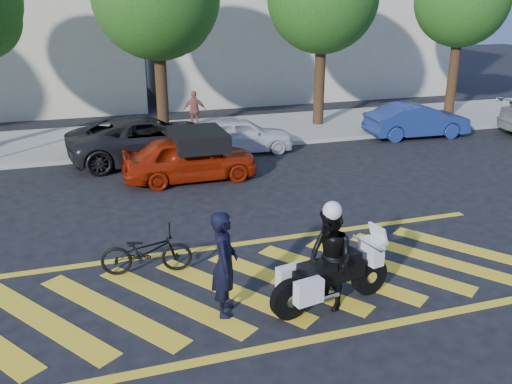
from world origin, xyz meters
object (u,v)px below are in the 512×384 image
object	(u,v)px
red_convertible	(190,158)
parked_mid_right	(242,135)
police_motorcycle	(330,276)
officer_bike	(225,264)
bicycle	(146,251)
officer_moto	(330,259)
parked_right	(417,120)
parked_mid_left	(149,139)

from	to	relation	value
red_convertible	parked_mid_right	distance (m)	3.42
police_motorcycle	officer_bike	bearing A→B (deg)	158.03
officer_bike	bicycle	distance (m)	2.24
police_motorcycle	officer_moto	world-z (taller)	officer_moto
police_motorcycle	parked_mid_right	xyz separation A→B (m)	(1.39, 10.24, 0.03)
officer_moto	officer_bike	bearing A→B (deg)	-111.85
red_convertible	parked_right	bearing A→B (deg)	-75.65
police_motorcycle	parked_mid_left	distance (m)	10.41
police_motorcycle	parked_mid_left	xyz separation A→B (m)	(-1.83, 10.24, 0.15)
officer_bike	officer_moto	xyz separation A→B (m)	(1.79, -0.35, -0.03)
officer_bike	parked_mid_right	distance (m)	10.40
officer_bike	parked_mid_right	size ratio (longest dim) A/B	0.52
parked_mid_left	parked_mid_right	size ratio (longest dim) A/B	1.46
officer_bike	parked_right	size ratio (longest dim) A/B	0.47
red_convertible	officer_moto	bearing A→B (deg)	-173.62
officer_moto	parked_mid_left	bearing A→B (deg)	179.08
bicycle	parked_right	size ratio (longest dim) A/B	0.44
red_convertible	parked_mid_left	distance (m)	2.65
bicycle	parked_mid_left	world-z (taller)	parked_mid_left
bicycle	parked_mid_right	xyz separation A→B (m)	(4.31, 8.00, 0.15)
officer_moto	parked_mid_right	bearing A→B (deg)	161.21
bicycle	police_motorcycle	xyz separation A→B (m)	(2.92, -2.24, 0.12)
police_motorcycle	officer_moto	xyz separation A→B (m)	(-0.02, 0.01, 0.33)
parked_mid_left	parked_mid_right	world-z (taller)	parked_mid_left
officer_moto	parked_mid_right	world-z (taller)	officer_moto
parked_right	parked_mid_left	bearing A→B (deg)	93.46
police_motorcycle	parked_right	world-z (taller)	parked_right
officer_bike	parked_mid_left	xyz separation A→B (m)	(-0.02, 9.89, -0.21)
officer_moto	parked_right	distance (m)	13.33
bicycle	parked_mid_right	bearing A→B (deg)	-20.02
officer_moto	parked_mid_right	distance (m)	10.34
police_motorcycle	red_convertible	world-z (taller)	red_convertible
officer_moto	red_convertible	size ratio (longest dim) A/B	0.46
officer_moto	bicycle	bearing A→B (deg)	-138.50
officer_bike	police_motorcycle	bearing A→B (deg)	-85.17
officer_bike	parked_mid_left	distance (m)	9.89
officer_bike	red_convertible	world-z (taller)	officer_bike
officer_bike	bicycle	size ratio (longest dim) A/B	1.06
officer_bike	bicycle	world-z (taller)	officer_bike
parked_mid_left	parked_right	world-z (taller)	parked_mid_left
parked_right	red_convertible	bearing A→B (deg)	108.26
parked_mid_right	parked_right	size ratio (longest dim) A/B	0.90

